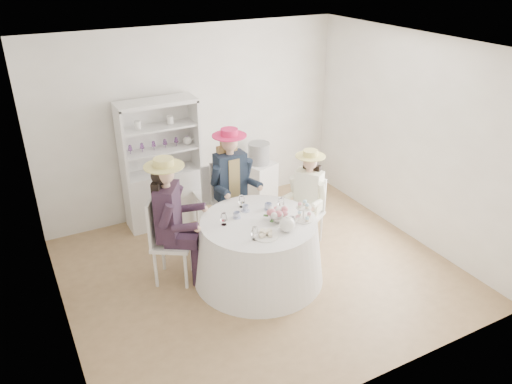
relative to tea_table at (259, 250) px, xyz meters
name	(u,v)px	position (x,y,z in m)	size (l,w,h in m)	color
ground	(260,271)	(0.07, 0.09, -0.39)	(4.50, 4.50, 0.00)	olive
ceiling	(261,48)	(0.07, 0.09, 2.31)	(4.50, 4.50, 0.00)	white
wall_back	(194,122)	(0.07, 2.09, 0.96)	(4.50, 4.50, 0.00)	silver
wall_front	(379,260)	(0.07, -1.91, 0.96)	(4.50, 4.50, 0.00)	silver
wall_left	(47,217)	(-2.18, 0.09, 0.96)	(4.50, 4.50, 0.00)	silver
wall_right	(411,139)	(2.32, 0.09, 0.96)	(4.50, 4.50, 0.00)	silver
tea_table	(259,250)	(0.00, 0.00, 0.00)	(1.55, 1.55, 0.78)	white
hutch	(163,181)	(-0.54, 1.86, 0.26)	(1.13, 0.57, 1.81)	silver
side_table	(259,183)	(0.94, 1.74, -0.05)	(0.43, 0.43, 0.66)	silver
hatbox	(259,153)	(0.94, 1.74, 0.44)	(0.32, 0.32, 0.32)	black
guest_left	(170,214)	(-0.90, 0.45, 0.50)	(0.67, 0.62, 1.56)	silver
guest_mid	(231,179)	(0.13, 1.00, 0.50)	(0.56, 0.59, 1.56)	silver
guest_right	(308,193)	(0.93, 0.38, 0.37)	(0.57, 0.53, 1.34)	silver
spare_chair	(213,193)	(0.01, 1.34, 0.16)	(0.45, 0.45, 1.02)	silver
teacup_a	(237,215)	(-0.19, 0.19, 0.42)	(0.08, 0.08, 0.06)	white
teacup_b	(245,208)	(-0.02, 0.29, 0.43)	(0.08, 0.08, 0.07)	white
teacup_c	(268,207)	(0.24, 0.20, 0.43)	(0.09, 0.09, 0.07)	white
flower_bowl	(279,219)	(0.21, -0.10, 0.42)	(0.21, 0.21, 0.05)	white
flower_arrangement	(276,213)	(0.19, -0.08, 0.49)	(0.21, 0.21, 0.08)	#DE6F7F
table_teapot	(287,224)	(0.18, -0.34, 0.47)	(0.25, 0.18, 0.19)	white
sandwich_plate	(266,235)	(-0.09, -0.33, 0.41)	(0.28, 0.28, 0.06)	white
cupcake_stand	(303,213)	(0.47, -0.21, 0.47)	(0.24, 0.24, 0.22)	white
stemware_set	(259,215)	(0.00, 0.00, 0.47)	(0.85, 0.82, 0.15)	white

